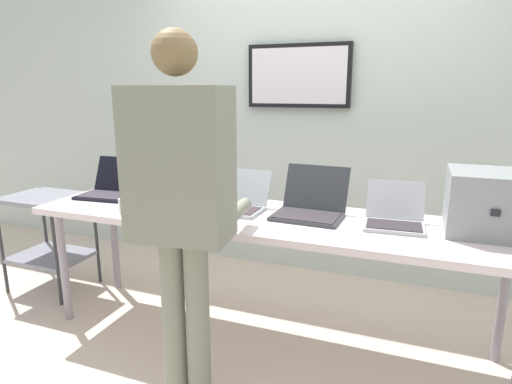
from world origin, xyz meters
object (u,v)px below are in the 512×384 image
object	(u,v)px
equipment_box	(489,203)
laptop_station_1	(168,192)
person	(181,191)
coffee_mug	(125,206)
laptop_station_4	(394,216)
storage_cart	(49,228)
workbench	(265,225)
laptop_station_2	(235,200)
laptop_station_0	(110,187)
laptop_station_3	(310,205)

from	to	relation	value
equipment_box	laptop_station_1	distance (m)	1.85
person	coffee_mug	distance (m)	0.74
laptop_station_4	storage_cart	world-z (taller)	laptop_station_4
workbench	laptop_station_1	world-z (taller)	laptop_station_1
storage_cart	laptop_station_2	bearing A→B (deg)	-0.08
equipment_box	coffee_mug	distance (m)	1.96
person	coffee_mug	xyz separation A→B (m)	(-0.60, 0.37, -0.22)
laptop_station_4	storage_cart	bearing A→B (deg)	-179.81
laptop_station_1	storage_cart	bearing A→B (deg)	-179.09
laptop_station_2	person	bearing A→B (deg)	-85.95
laptop_station_0	coffee_mug	size ratio (longest dim) A/B	4.19
laptop_station_1	laptop_station_4	bearing A→B (deg)	-0.34
laptop_station_1	storage_cart	size ratio (longest dim) A/B	0.52
laptop_station_4	person	world-z (taller)	person
workbench	laptop_station_0	xyz separation A→B (m)	(-1.15, 0.09, 0.11)
laptop_station_2	person	xyz separation A→B (m)	(0.05, -0.69, 0.22)
equipment_box	laptop_station_3	distance (m)	0.91
laptop_station_0	laptop_station_1	size ratio (longest dim) A/B	1.00
laptop_station_1	coffee_mug	world-z (taller)	laptop_station_1
coffee_mug	person	bearing A→B (deg)	-31.56
laptop_station_2	coffee_mug	xyz separation A→B (m)	(-0.56, -0.32, -0.01)
laptop_station_3	person	distance (m)	0.86
laptop_station_2	equipment_box	bearing A→B (deg)	2.04
laptop_station_4	equipment_box	bearing A→B (deg)	4.96
laptop_station_1	laptop_station_4	world-z (taller)	laptop_station_1
laptop_station_0	laptop_station_2	world-z (taller)	laptop_station_0
laptop_station_0	laptop_station_3	size ratio (longest dim) A/B	0.96
laptop_station_3	laptop_station_4	size ratio (longest dim) A/B	1.15
laptop_station_2	laptop_station_1	bearing A→B (deg)	177.77
workbench	equipment_box	world-z (taller)	equipment_box
equipment_box	laptop_station_0	bearing A→B (deg)	-179.12
laptop_station_3	coffee_mug	xyz separation A→B (m)	(-1.02, -0.35, -0.02)
equipment_box	coffee_mug	xyz separation A→B (m)	(-1.92, -0.37, -0.11)
workbench	person	bearing A→B (deg)	-105.26
laptop_station_3	person	size ratio (longest dim) A/B	0.23
laptop_station_2	laptop_station_4	distance (m)	0.92
laptop_station_4	coffee_mug	bearing A→B (deg)	-167.33
equipment_box	laptop_station_4	bearing A→B (deg)	-175.04
coffee_mug	storage_cart	xyz separation A→B (m)	(-0.97, 0.32, -0.35)
equipment_box	laptop_station_4	distance (m)	0.46
laptop_station_1	laptop_station_3	world-z (taller)	laptop_station_1
workbench	coffee_mug	distance (m)	0.82
laptop_station_3	storage_cart	size ratio (longest dim) A/B	0.54
workbench	laptop_station_3	xyz separation A→B (m)	(0.24, 0.10, 0.11)
storage_cart	equipment_box	bearing A→B (deg)	0.92
laptop_station_2	storage_cart	size ratio (longest dim) A/B	0.52
laptop_station_0	person	bearing A→B (deg)	-35.80
laptop_station_0	coffee_mug	xyz separation A→B (m)	(0.37, -0.34, -0.01)
laptop_station_3	workbench	bearing A→B (deg)	-157.40
laptop_station_1	laptop_station_3	xyz separation A→B (m)	(0.94, 0.01, -0.00)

